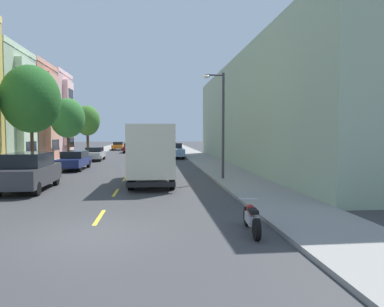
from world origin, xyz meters
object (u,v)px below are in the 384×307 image
object	(u,v)px
street_tree_third	(68,118)
street_lamp	(221,117)
parked_sedan_orange	(118,146)
street_tree_farthest	(87,121)
parked_suv_charcoal	(29,171)
moving_burgundy_sedan	(130,148)
street_tree_second	(31,99)
parked_motorcycle	(252,219)
parked_pickup_sky	(175,151)
delivery_box_truck	(152,151)
parked_hatchback_champagne	(172,148)
parked_sedan_silver	(94,154)
parked_wagon_navy	(74,160)

from	to	relation	value
street_tree_third	street_lamp	bearing A→B (deg)	-47.52
street_tree_third	parked_sedan_orange	world-z (taller)	street_tree_third
street_tree_third	street_tree_farthest	world-z (taller)	street_tree_farthest
parked_suv_charcoal	moving_burgundy_sedan	distance (m)	34.23
street_tree_second	parked_sedan_orange	size ratio (longest dim) A/B	1.63
parked_motorcycle	street_tree_farthest	bearing A→B (deg)	108.04
parked_suv_charcoal	parked_pickup_sky	size ratio (longest dim) A/B	0.91
street_lamp	parked_pickup_sky	distance (m)	19.84
parked_sedan_orange	parked_motorcycle	size ratio (longest dim) A/B	2.20
street_tree_second	delivery_box_truck	xyz separation A→B (m)	(8.20, -4.53, -3.32)
street_tree_farthest	moving_burgundy_sedan	size ratio (longest dim) A/B	1.38
street_tree_farthest	parked_pickup_sky	world-z (taller)	street_tree_farthest
street_tree_second	parked_hatchback_champagne	size ratio (longest dim) A/B	1.84
parked_sedan_orange	parked_sedan_silver	bearing A→B (deg)	-90.29
parked_pickup_sky	parked_motorcycle	size ratio (longest dim) A/B	2.58
parked_pickup_sky	moving_burgundy_sedan	xyz separation A→B (m)	(-6.05, 12.06, -0.08)
parked_hatchback_champagne	street_tree_third	bearing A→B (deg)	-122.66
parked_sedan_orange	parked_sedan_silver	size ratio (longest dim) A/B	1.00
delivery_box_truck	parked_pickup_sky	distance (m)	20.52
street_tree_second	parked_suv_charcoal	size ratio (longest dim) A/B	1.53
street_lamp	parked_pickup_sky	size ratio (longest dim) A/B	1.22
street_tree_second	parked_pickup_sky	bearing A→B (deg)	56.04
parked_suv_charcoal	parked_hatchback_champagne	distance (m)	34.14
moving_burgundy_sedan	parked_pickup_sky	bearing A→B (deg)	-63.36
parked_suv_charcoal	parked_motorcycle	bearing A→B (deg)	-42.64
street_tree_farthest	parked_motorcycle	distance (m)	36.24
street_lamp	parked_motorcycle	size ratio (longest dim) A/B	3.14
street_tree_farthest	parked_hatchback_champagne	bearing A→B (deg)	33.46
street_lamp	parked_motorcycle	distance (m)	11.59
street_tree_third	street_tree_farthest	size ratio (longest dim) A/B	0.99
delivery_box_truck	moving_burgundy_sedan	bearing A→B (deg)	96.33
parked_pickup_sky	street_tree_farthest	bearing A→B (deg)	160.75
street_tree_third	parked_pickup_sky	size ratio (longest dim) A/B	1.16
delivery_box_truck	parked_hatchback_champagne	world-z (taller)	delivery_box_truck
street_tree_second	street_tree_third	size ratio (longest dim) A/B	1.20
parked_pickup_sky	parked_suv_charcoal	bearing A→B (deg)	-111.50
parked_pickup_sky	parked_hatchback_champagne	world-z (taller)	parked_pickup_sky
parked_wagon_navy	moving_burgundy_sedan	bearing A→B (deg)	83.60
street_tree_second	parked_sedan_orange	world-z (taller)	street_tree_second
parked_suv_charcoal	parked_sedan_silver	world-z (taller)	parked_suv_charcoal
street_tree_third	parked_wagon_navy	world-z (taller)	street_tree_third
delivery_box_truck	parked_pickup_sky	size ratio (longest dim) A/B	1.34
parked_wagon_navy	delivery_box_truck	bearing A→B (deg)	-53.08
parked_sedan_silver	parked_pickup_sky	bearing A→B (deg)	17.58
parked_sedan_orange	street_tree_farthest	bearing A→B (deg)	-96.95
parked_pickup_sky	street_tree_third	bearing A→B (deg)	-150.41
street_tree_farthest	parked_sedan_orange	size ratio (longest dim) A/B	1.38
parked_sedan_orange	moving_burgundy_sedan	distance (m)	8.61
street_tree_second	delivery_box_truck	bearing A→B (deg)	-28.93
moving_burgundy_sedan	parked_motorcycle	size ratio (longest dim) A/B	2.19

